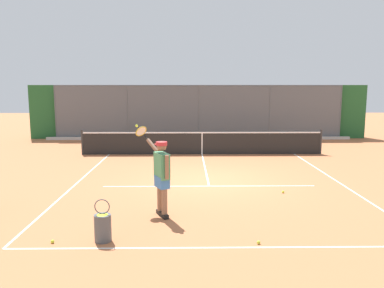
{
  "coord_description": "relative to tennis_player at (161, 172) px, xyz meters",
  "views": [
    {
      "loc": [
        0.66,
        11.67,
        2.93
      ],
      "look_at": [
        0.48,
        -0.74,
        1.05
      ],
      "focal_mm": 36.2,
      "sensor_mm": 36.0,
      "label": 1
    }
  ],
  "objects": [
    {
      "name": "tennis_ball_by_sideline",
      "position": [
        -3.22,
        -1.84,
        -0.98
      ],
      "size": [
        0.07,
        0.07,
        0.07
      ],
      "primitive_type": "sphere",
      "color": "#CCDB33",
      "rests_on": "ground"
    },
    {
      "name": "court_line_markings",
      "position": [
        -1.22,
        -2.31,
        -1.01
      ],
      "size": [
        8.03,
        9.71,
        0.01
      ],
      "color": "white",
      "rests_on": "ground"
    },
    {
      "name": "ground_plane",
      "position": [
        -1.22,
        -3.22,
        -1.01
      ],
      "size": [
        60.0,
        60.0,
        0.0
      ],
      "primitive_type": "plane",
      "color": "#B76B42"
    },
    {
      "name": "ball_basket",
      "position": [
        1.03,
        1.43,
        -0.71
      ],
      "size": [
        0.32,
        0.32,
        0.83
      ],
      "color": "#4C5156",
      "rests_on": "ground"
    },
    {
      "name": "tennis_ball_near_net",
      "position": [
        1.96,
        1.51,
        -0.98
      ],
      "size": [
        0.07,
        0.07,
        0.07
      ],
      "primitive_type": "sphere",
      "color": "#CCDB33",
      "rests_on": "ground"
    },
    {
      "name": "tennis_net",
      "position": [
        -1.22,
        -7.92,
        -0.51
      ],
      "size": [
        10.32,
        0.09,
        1.07
      ],
      "color": "#2D2D2D",
      "rests_on": "ground"
    },
    {
      "name": "tennis_player",
      "position": [
        0.0,
        0.0,
        0.0
      ],
      "size": [
        0.9,
        1.19,
        2.0
      ],
      "rotation": [
        0.0,
        0.0,
        -1.13
      ],
      "color": "black",
      "rests_on": "ground"
    },
    {
      "name": "fence_backdrop",
      "position": [
        -1.22,
        -13.31,
        0.46
      ],
      "size": [
        18.59,
        1.37,
        2.95
      ],
      "color": "#565B60",
      "rests_on": "ground"
    },
    {
      "name": "tennis_ball_near_baseline",
      "position": [
        -1.91,
        1.61,
        -0.98
      ],
      "size": [
        0.07,
        0.07,
        0.07
      ],
      "primitive_type": "sphere",
      "color": "#C1D138",
      "rests_on": "ground"
    }
  ]
}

